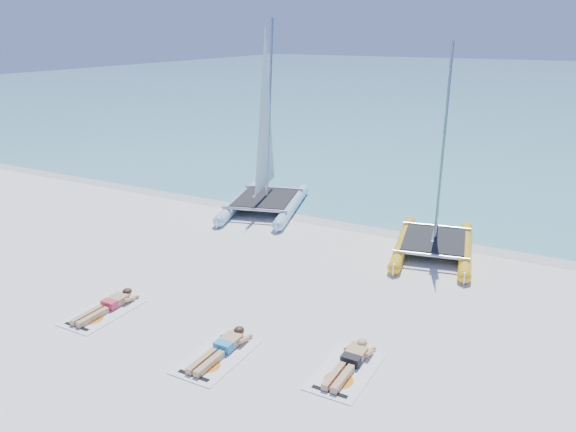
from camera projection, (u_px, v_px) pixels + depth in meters
name	position (u px, v px, depth m)	size (l,w,h in m)	color
ground	(281.00, 288.00, 14.18)	(140.00, 140.00, 0.00)	white
sea	(541.00, 84.00, 66.60)	(140.00, 115.00, 0.01)	#77B7C6
wet_sand_strip	(361.00, 225.00, 18.76)	(140.00, 1.40, 0.01)	beige
catamaran_blue	(265.00, 153.00, 19.86)	(3.70, 5.47, 6.83)	#B2DAEA
catamaran_yellow	(440.00, 185.00, 16.31)	(2.96, 4.93, 6.12)	yellow
towel_a	(103.00, 313.00, 12.94)	(1.00, 1.85, 0.02)	white
sunbather_a	(108.00, 305.00, 13.07)	(0.37, 1.73, 0.26)	tan
towel_b	(217.00, 357.00, 11.20)	(1.00, 1.85, 0.02)	white
sunbather_b	(222.00, 347.00, 11.32)	(0.37, 1.73, 0.26)	tan
towel_c	(346.00, 371.00, 10.73)	(1.00, 1.85, 0.02)	white
sunbather_c	(350.00, 361.00, 10.86)	(0.37, 1.73, 0.26)	tan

